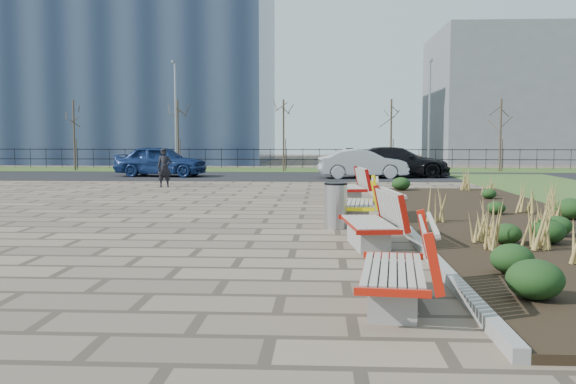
# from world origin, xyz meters

# --- Properties ---
(ground) EXTENTS (120.00, 120.00, 0.00)m
(ground) POSITION_xyz_m (0.00, 0.00, 0.00)
(ground) COLOR #776551
(ground) RESTS_ON ground
(planting_bed) EXTENTS (4.50, 18.00, 0.10)m
(planting_bed) POSITION_xyz_m (6.25, 5.00, 0.05)
(planting_bed) COLOR black
(planting_bed) RESTS_ON ground
(planting_curb) EXTENTS (0.16, 18.00, 0.15)m
(planting_curb) POSITION_xyz_m (3.92, 5.00, 0.07)
(planting_curb) COLOR gray
(planting_curb) RESTS_ON ground
(grass_verge_far) EXTENTS (80.00, 5.00, 0.04)m
(grass_verge_far) POSITION_xyz_m (0.00, 28.00, 0.02)
(grass_verge_far) COLOR #33511E
(grass_verge_far) RESTS_ON ground
(road) EXTENTS (80.00, 7.00, 0.02)m
(road) POSITION_xyz_m (0.00, 22.00, 0.01)
(road) COLOR black
(road) RESTS_ON ground
(bench_a) EXTENTS (1.13, 2.19, 1.00)m
(bench_a) POSITION_xyz_m (3.00, -2.12, 0.50)
(bench_a) COLOR red
(bench_a) RESTS_ON ground
(bench_b) EXTENTS (1.13, 2.19, 1.00)m
(bench_b) POSITION_xyz_m (3.00, 1.96, 0.50)
(bench_b) COLOR #A8140B
(bench_b) RESTS_ON ground
(bench_c) EXTENTS (1.06, 2.17, 1.00)m
(bench_c) POSITION_xyz_m (3.00, 5.30, 0.50)
(bench_c) COLOR #FEE90D
(bench_c) RESTS_ON ground
(bench_d) EXTENTS (1.12, 2.18, 1.00)m
(bench_d) POSITION_xyz_m (3.00, 10.02, 0.50)
(bench_d) COLOR #A70D0B
(bench_d) RESTS_ON ground
(litter_bin) EXTENTS (0.49, 0.49, 0.97)m
(litter_bin) POSITION_xyz_m (2.47, 4.29, 0.49)
(litter_bin) COLOR #B2B2B7
(litter_bin) RESTS_ON ground
(pedestrian) EXTENTS (0.61, 0.46, 1.52)m
(pedestrian) POSITION_xyz_m (-4.02, 15.27, 0.76)
(pedestrian) COLOR black
(pedestrian) RESTS_ON ground
(car_blue) EXTENTS (4.64, 2.33, 1.52)m
(car_blue) POSITION_xyz_m (-5.75, 21.57, 0.78)
(car_blue) COLOR navy
(car_blue) RESTS_ON road
(car_silver) EXTENTS (4.29, 1.90, 1.37)m
(car_silver) POSITION_xyz_m (4.07, 20.75, 0.70)
(car_silver) COLOR #A6A9AE
(car_silver) RESTS_ON road
(car_black) EXTENTS (5.12, 2.35, 1.45)m
(car_black) POSITION_xyz_m (5.83, 21.76, 0.75)
(car_black) COLOR black
(car_black) RESTS_ON road
(tree_a) EXTENTS (1.40, 1.40, 4.00)m
(tree_a) POSITION_xyz_m (-12.00, 26.50, 2.04)
(tree_a) COLOR #4C3D2D
(tree_a) RESTS_ON grass_verge_far
(tree_b) EXTENTS (1.40, 1.40, 4.00)m
(tree_b) POSITION_xyz_m (-6.00, 26.50, 2.04)
(tree_b) COLOR #4C3D2D
(tree_b) RESTS_ON grass_verge_far
(tree_c) EXTENTS (1.40, 1.40, 4.00)m
(tree_c) POSITION_xyz_m (0.00, 26.50, 2.04)
(tree_c) COLOR #4C3D2D
(tree_c) RESTS_ON grass_verge_far
(tree_d) EXTENTS (1.40, 1.40, 4.00)m
(tree_d) POSITION_xyz_m (6.00, 26.50, 2.04)
(tree_d) COLOR #4C3D2D
(tree_d) RESTS_ON grass_verge_far
(tree_e) EXTENTS (1.40, 1.40, 4.00)m
(tree_e) POSITION_xyz_m (12.00, 26.50, 2.04)
(tree_e) COLOR #4C3D2D
(tree_e) RESTS_ON grass_verge_far
(lamp_west) EXTENTS (0.24, 0.60, 6.00)m
(lamp_west) POSITION_xyz_m (-6.00, 26.00, 3.04)
(lamp_west) COLOR gray
(lamp_west) RESTS_ON grass_verge_far
(lamp_east) EXTENTS (0.24, 0.60, 6.00)m
(lamp_east) POSITION_xyz_m (8.00, 26.00, 3.04)
(lamp_east) COLOR gray
(lamp_east) RESTS_ON grass_verge_far
(railing_fence) EXTENTS (44.00, 0.10, 1.20)m
(railing_fence) POSITION_xyz_m (0.00, 29.50, 0.64)
(railing_fence) COLOR black
(railing_fence) RESTS_ON grass_verge_far
(building_glass) EXTENTS (40.00, 14.00, 15.00)m
(building_glass) POSITION_xyz_m (-22.00, 40.00, 7.50)
(building_glass) COLOR #192338
(building_glass) RESTS_ON ground
(building_grey) EXTENTS (18.00, 12.00, 10.00)m
(building_grey) POSITION_xyz_m (20.00, 42.00, 5.00)
(building_grey) COLOR slate
(building_grey) RESTS_ON ground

